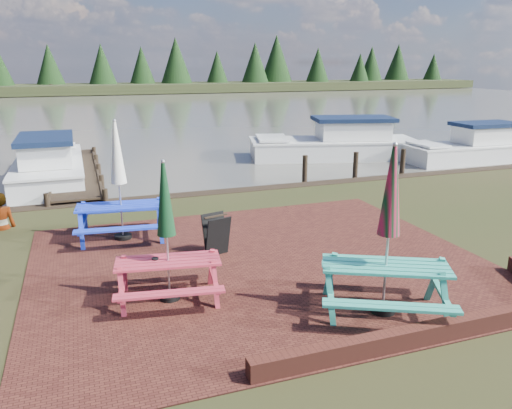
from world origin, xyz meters
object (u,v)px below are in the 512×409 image
object	(u,v)px
boat_near	(337,145)
picnic_table_red	(168,254)
picnic_table_teal	(386,257)
boat_far	(473,149)
boat_jetty	(49,167)
jetty	(76,171)
picnic_table_blue	(120,199)
chalkboard	(216,235)

from	to	relation	value
boat_near	picnic_table_red	bearing A→B (deg)	155.25
picnic_table_teal	boat_far	bearing A→B (deg)	69.37
boat_near	boat_jetty	bearing A→B (deg)	108.43
jetty	boat_near	distance (m)	11.16
jetty	boat_jetty	distance (m)	0.94
picnic_table_teal	boat_far	world-z (taller)	picnic_table_teal
jetty	picnic_table_blue	bearing A→B (deg)	-82.75
boat_near	jetty	bearing A→B (deg)	107.79
picnic_table_teal	picnic_table_blue	world-z (taller)	picnic_table_teal
picnic_table_blue	boat_far	size ratio (longest dim) A/B	0.46
boat_far	boat_near	bearing A→B (deg)	64.30
boat_jetty	boat_near	size ratio (longest dim) A/B	0.85
boat_near	boat_far	size ratio (longest dim) A/B	1.31
picnic_table_teal	boat_jetty	xyz separation A→B (m)	(-5.57, 12.67, -0.60)
jetty	boat_near	bearing A→B (deg)	3.38
picnic_table_red	picnic_table_blue	xyz separation A→B (m)	(-0.47, 3.46, 0.11)
boat_jetty	boat_near	world-z (taller)	boat_near
picnic_table_red	picnic_table_blue	bearing A→B (deg)	106.72
boat_jetty	boat_far	bearing A→B (deg)	-6.71
jetty	boat_far	distance (m)	16.45
picnic_table_teal	boat_near	bearing A→B (deg)	91.04
boat_jetty	picnic_table_red	bearing A→B (deg)	-78.41
jetty	boat_near	size ratio (longest dim) A/B	1.16
picnic_table_teal	picnic_table_blue	bearing A→B (deg)	152.57
boat_jetty	boat_far	distance (m)	17.30
boat_jetty	boat_near	bearing A→B (deg)	3.64
chalkboard	jetty	bearing A→B (deg)	92.36
jetty	boat_jetty	xyz separation A→B (m)	(-0.88, -0.19, 0.26)
jetty	boat_far	world-z (taller)	boat_far
boat_jetty	boat_far	size ratio (longest dim) A/B	1.11
boat_near	picnic_table_teal	bearing A→B (deg)	168.88
picnic_table_blue	jetty	size ratio (longest dim) A/B	0.30
picnic_table_red	boat_jetty	world-z (taller)	picnic_table_red
picnic_table_red	boat_far	distance (m)	17.44
picnic_table_blue	boat_far	bearing A→B (deg)	26.79
picnic_table_blue	boat_near	distance (m)	13.21
picnic_table_red	jetty	bearing A→B (deg)	106.32
picnic_table_red	boat_jetty	xyz separation A→B (m)	(-2.34, 11.04, -0.48)
picnic_table_teal	jetty	xyz separation A→B (m)	(-4.69, 12.86, -0.86)
picnic_table_blue	jetty	distance (m)	7.88
picnic_table_blue	jetty	world-z (taller)	picnic_table_blue
picnic_table_red	chalkboard	bearing A→B (deg)	62.25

